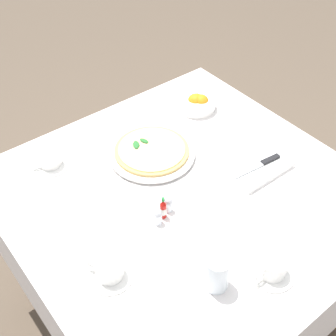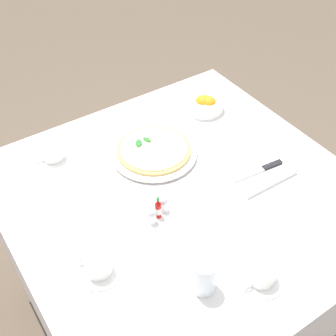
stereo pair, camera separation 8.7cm
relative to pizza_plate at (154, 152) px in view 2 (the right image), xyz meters
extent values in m
plane|color=brown|center=(0.02, 0.21, -0.75)|extent=(8.00, 8.00, 0.00)
cube|color=white|center=(0.02, 0.21, -0.02)|extent=(1.10, 1.10, 0.02)
cube|color=white|center=(0.02, -0.33, -0.17)|extent=(1.10, 0.01, 0.28)
cube|color=white|center=(-0.52, 0.21, -0.17)|extent=(0.01, 1.10, 0.28)
cube|color=white|center=(0.56, 0.21, -0.17)|extent=(0.01, 1.10, 0.28)
cylinder|color=brown|center=(-0.43, -0.25, -0.39)|extent=(0.06, 0.06, 0.72)
cylinder|color=brown|center=(0.47, -0.25, -0.39)|extent=(0.06, 0.06, 0.72)
cylinder|color=white|center=(0.00, 0.00, -0.01)|extent=(0.18, 0.18, 0.01)
cylinder|color=white|center=(0.00, 0.00, 0.00)|extent=(0.31, 0.31, 0.01)
cylinder|color=#DBAD60|center=(0.00, 0.00, 0.01)|extent=(0.26, 0.26, 0.01)
cylinder|color=#F4DB8E|center=(0.00, 0.00, 0.02)|extent=(0.24, 0.24, 0.00)
ellipsoid|color=#2D7533|center=(0.04, -0.05, 0.02)|extent=(0.03, 0.04, 0.01)
ellipsoid|color=#2D7533|center=(0.00, -0.05, 0.02)|extent=(0.03, 0.04, 0.01)
ellipsoid|color=#2D7533|center=(0.03, -0.05, 0.02)|extent=(0.03, 0.04, 0.01)
cylinder|color=white|center=(0.03, 0.59, -0.01)|extent=(0.13, 0.13, 0.01)
cylinder|color=white|center=(0.03, 0.59, 0.02)|extent=(0.08, 0.08, 0.05)
torus|color=white|center=(0.08, 0.59, 0.03)|extent=(0.04, 0.01, 0.03)
cylinder|color=black|center=(0.03, 0.59, 0.05)|extent=(0.07, 0.07, 0.00)
cylinder|color=white|center=(0.39, 0.33, -0.01)|extent=(0.13, 0.13, 0.01)
cylinder|color=white|center=(0.39, 0.33, 0.02)|extent=(0.08, 0.08, 0.06)
torus|color=white|center=(0.41, 0.29, 0.03)|extent=(0.03, 0.03, 0.03)
cylinder|color=black|center=(0.39, 0.33, 0.05)|extent=(0.07, 0.07, 0.00)
cylinder|color=white|center=(0.30, -0.17, -0.01)|extent=(0.13, 0.13, 0.01)
cylinder|color=white|center=(0.30, -0.17, 0.02)|extent=(0.08, 0.08, 0.06)
torus|color=white|center=(0.35, -0.19, 0.03)|extent=(0.04, 0.01, 0.03)
cylinder|color=black|center=(0.30, -0.17, 0.05)|extent=(0.07, 0.07, 0.00)
cylinder|color=white|center=(0.18, 0.52, 0.04)|extent=(0.07, 0.07, 0.11)
cylinder|color=silver|center=(0.18, 0.52, 0.01)|extent=(0.06, 0.06, 0.05)
cube|color=white|center=(-0.24, 0.29, 0.00)|extent=(0.22, 0.13, 0.02)
cube|color=silver|center=(-0.19, 0.28, 0.01)|extent=(0.12, 0.03, 0.01)
cube|color=black|center=(-0.29, 0.29, 0.01)|extent=(0.08, 0.03, 0.01)
cylinder|color=white|center=(-0.31, -0.12, 0.01)|extent=(0.15, 0.15, 0.04)
sphere|color=orange|center=(-0.30, -0.12, 0.02)|extent=(0.06, 0.06, 0.06)
sphere|color=orange|center=(-0.32, -0.10, 0.03)|extent=(0.06, 0.06, 0.06)
sphere|color=orange|center=(-0.31, -0.12, 0.03)|extent=(0.05, 0.05, 0.05)
cylinder|color=#B7140F|center=(0.14, 0.25, 0.02)|extent=(0.02, 0.02, 0.05)
cylinder|color=white|center=(0.14, 0.25, 0.02)|extent=(0.02, 0.02, 0.02)
cone|color=#B7140F|center=(0.14, 0.25, 0.05)|extent=(0.02, 0.02, 0.02)
cylinder|color=#1E722D|center=(0.14, 0.25, 0.07)|extent=(0.01, 0.01, 0.01)
cylinder|color=white|center=(0.17, 0.26, 0.01)|extent=(0.03, 0.03, 0.04)
cylinder|color=white|center=(0.17, 0.26, 0.00)|extent=(0.02, 0.02, 0.03)
sphere|color=silver|center=(0.17, 0.26, 0.03)|extent=(0.02, 0.02, 0.02)
cylinder|color=white|center=(0.11, 0.24, 0.01)|extent=(0.03, 0.03, 0.04)
cylinder|color=#38332D|center=(0.11, 0.24, 0.00)|extent=(0.02, 0.02, 0.03)
sphere|color=silver|center=(0.11, 0.24, 0.03)|extent=(0.02, 0.02, 0.02)
camera|label=1|loc=(0.69, 0.96, 1.04)|focal=47.70mm
camera|label=2|loc=(0.62, 1.01, 1.04)|focal=47.70mm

